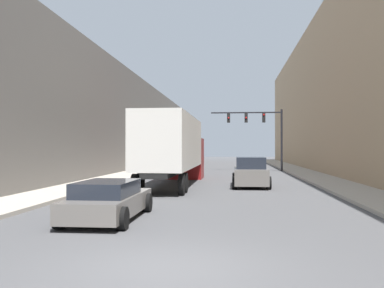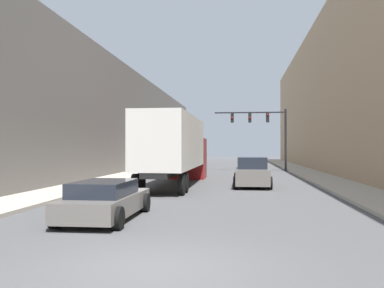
% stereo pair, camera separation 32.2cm
% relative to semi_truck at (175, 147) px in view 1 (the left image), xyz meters
% --- Properties ---
extents(ground_plane, '(200.00, 200.00, 0.00)m').
position_rel_semi_truck_xyz_m(ground_plane, '(2.31, -17.64, -2.25)').
color(ground_plane, '#4C4C4F').
extents(sidewalk_right, '(2.61, 80.00, 0.15)m').
position_rel_semi_truck_xyz_m(sidewalk_right, '(9.54, 12.36, -2.18)').
color(sidewalk_right, '#B2A899').
rests_on(sidewalk_right, ground).
extents(sidewalk_left, '(2.61, 80.00, 0.15)m').
position_rel_semi_truck_xyz_m(sidewalk_left, '(-4.92, 12.36, -2.18)').
color(sidewalk_left, '#B2A899').
rests_on(sidewalk_left, ground).
extents(building_right, '(6.00, 80.00, 14.31)m').
position_rel_semi_truck_xyz_m(building_right, '(13.84, 12.36, 4.90)').
color(building_right, tan).
rests_on(building_right, ground).
extents(building_left, '(6.00, 80.00, 9.63)m').
position_rel_semi_truck_xyz_m(building_left, '(-9.22, 12.36, 2.56)').
color(building_left, '#66605B').
rests_on(building_left, ground).
extents(semi_truck, '(2.53, 13.79, 4.00)m').
position_rel_semi_truck_xyz_m(semi_truck, '(0.00, 0.00, 0.00)').
color(semi_truck, silver).
rests_on(semi_truck, ground).
extents(sedan_car, '(2.01, 4.63, 1.21)m').
position_rel_semi_truck_xyz_m(sedan_car, '(-0.33, -12.53, -1.66)').
color(sedan_car, slate).
rests_on(sedan_car, ground).
extents(suv_car, '(2.07, 4.65, 1.70)m').
position_rel_semi_truck_xyz_m(suv_car, '(4.48, -0.77, -1.45)').
color(suv_car, slate).
rests_on(suv_car, ground).
extents(traffic_signal_gantry, '(6.86, 0.35, 5.93)m').
position_rel_semi_truck_xyz_m(traffic_signal_gantry, '(6.17, 16.06, 2.03)').
color(traffic_signal_gantry, black).
rests_on(traffic_signal_gantry, ground).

